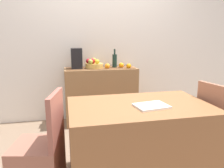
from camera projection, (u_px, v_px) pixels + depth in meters
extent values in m
cube|color=#7F6853|center=(120.00, 149.00, 2.71)|extent=(6.40, 6.40, 0.02)
cube|color=white|center=(103.00, 36.00, 3.54)|extent=(6.40, 0.06, 2.70)
cube|color=olive|center=(101.00, 95.00, 3.48)|extent=(1.11, 0.42, 0.87)
cube|color=brown|center=(101.00, 68.00, 3.38)|extent=(1.04, 0.32, 0.01)
cylinder|color=gold|center=(94.00, 66.00, 3.35)|extent=(0.27, 0.27, 0.07)
sphere|color=red|center=(93.00, 61.00, 3.33)|extent=(0.08, 0.08, 0.08)
sphere|color=red|center=(88.00, 61.00, 3.35)|extent=(0.07, 0.07, 0.07)
sphere|color=#99A33E|center=(90.00, 62.00, 3.26)|extent=(0.07, 0.07, 0.07)
sphere|color=gold|center=(97.00, 62.00, 3.28)|extent=(0.07, 0.07, 0.07)
sphere|color=gold|center=(94.00, 60.00, 3.40)|extent=(0.08, 0.08, 0.08)
cylinder|color=#192F26|center=(115.00, 61.00, 3.41)|extent=(0.07, 0.07, 0.21)
cylinder|color=#192F26|center=(115.00, 52.00, 3.38)|extent=(0.03, 0.03, 0.08)
cube|color=black|center=(77.00, 59.00, 3.28)|extent=(0.16, 0.18, 0.31)
sphere|color=orange|center=(129.00, 66.00, 3.35)|extent=(0.07, 0.07, 0.07)
sphere|color=orange|center=(121.00, 65.00, 3.41)|extent=(0.08, 0.08, 0.08)
sphere|color=orange|center=(107.00, 66.00, 3.32)|extent=(0.08, 0.08, 0.08)
cube|color=#915E38|center=(139.00, 142.00, 2.08)|extent=(1.28, 0.80, 0.74)
cube|color=white|center=(151.00, 106.00, 1.93)|extent=(0.31, 0.25, 0.02)
cube|color=#9A604D|center=(38.00, 167.00, 1.92)|extent=(0.47, 0.47, 0.45)
cube|color=#9C594C|center=(56.00, 119.00, 1.83)|extent=(0.12, 0.40, 0.45)
cube|color=#9E664A|center=(222.00, 146.00, 2.30)|extent=(0.48, 0.48, 0.45)
cube|color=#9C654C|center=(214.00, 107.00, 2.13)|extent=(0.12, 0.40, 0.45)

